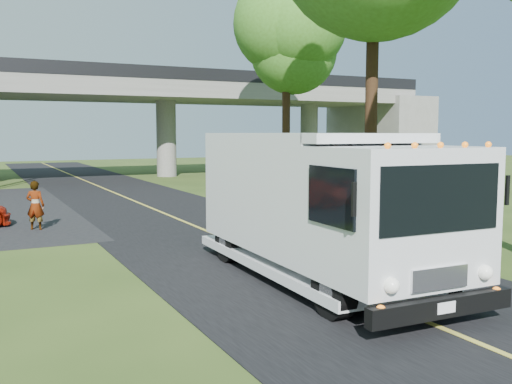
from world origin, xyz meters
TOP-DOWN VIEW (x-y plane):
  - ground at (0.00, 0.00)m, footprint 120.00×120.00m
  - road at (0.00, 10.00)m, footprint 7.00×90.00m
  - lane_line at (0.00, 10.00)m, footprint 0.12×90.00m
  - overpass at (0.00, 32.00)m, footprint 54.00×10.00m
  - tree_right_far at (9.21, 19.84)m, footprint 5.77×5.67m
  - step_van at (-0.04, 2.68)m, footprint 2.98×7.57m
  - pedestrian at (-4.83, 12.08)m, footprint 0.70×0.63m

SIDE VIEW (x-z plane):
  - ground at x=0.00m, z-range 0.00..0.00m
  - road at x=0.00m, z-range 0.00..0.02m
  - lane_line at x=0.00m, z-range 0.03..0.03m
  - pedestrian at x=-4.83m, z-range 0.00..1.61m
  - step_van at x=-0.04m, z-range 0.14..3.28m
  - overpass at x=0.00m, z-range 0.91..8.21m
  - tree_right_far at x=9.21m, z-range 2.81..13.80m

